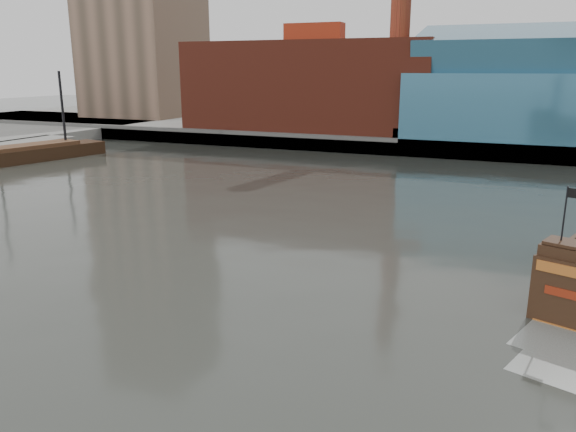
% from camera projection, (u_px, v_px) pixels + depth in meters
% --- Properties ---
extents(ground, '(400.00, 400.00, 0.00)m').
position_uv_depth(ground, '(224.00, 347.00, 26.26)').
color(ground, '#282A25').
rests_on(ground, ground).
extents(promenade_far, '(220.00, 60.00, 2.00)m').
position_uv_depth(promenade_far, '(456.00, 131.00, 108.14)').
color(promenade_far, slate).
rests_on(promenade_far, ground).
extents(seawall, '(220.00, 1.00, 2.60)m').
position_uv_depth(seawall, '(432.00, 149.00, 81.73)').
color(seawall, '#4C4C49').
rests_on(seawall, ground).
extents(docked_vessel, '(9.21, 21.04, 13.96)m').
position_uv_depth(docked_vessel, '(34.00, 154.00, 79.43)').
color(docked_vessel, black).
rests_on(docked_vessel, ground).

